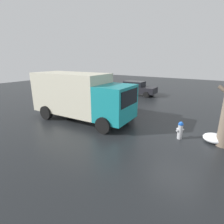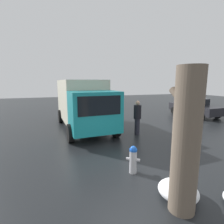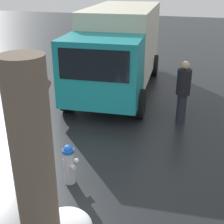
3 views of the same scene
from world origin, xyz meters
TOP-DOWN VIEW (x-y plane):
  - ground_plane at (0.00, 0.00)m, footprint 60.00×60.00m
  - fire_hydrant at (0.00, -0.00)m, footprint 0.37×0.40m
  - tree_trunk at (-1.83, -0.33)m, footprint 0.89×0.58m
  - delivery_truck at (6.16, 0.56)m, footprint 6.82×2.95m
  - pedestrian at (3.70, -2.01)m, footprint 0.41×0.41m
  - parked_car at (7.02, -9.06)m, footprint 4.49×2.09m
  - snow_pile_curbside at (-1.48, -0.53)m, footprint 1.01×0.95m

SIDE VIEW (x-z plane):
  - ground_plane at x=0.00m, z-range 0.00..0.00m
  - snow_pile_curbside at x=-1.48m, z-range 0.00..0.41m
  - fire_hydrant at x=0.00m, z-range 0.01..0.92m
  - parked_car at x=7.02m, z-range 0.02..1.50m
  - pedestrian at x=3.70m, z-range 0.09..1.95m
  - tree_trunk at x=-1.83m, z-range 0.02..3.22m
  - delivery_truck at x=6.16m, z-range 0.14..3.12m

